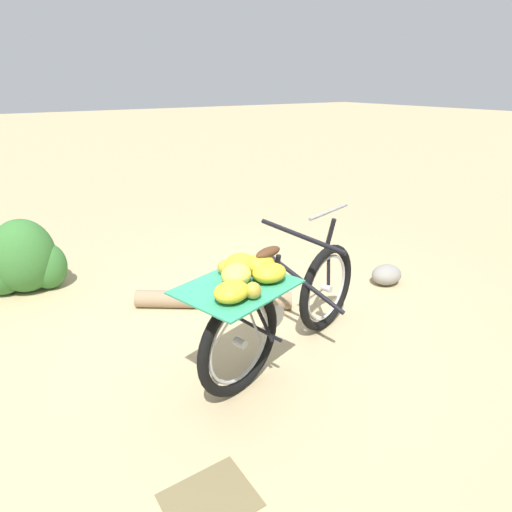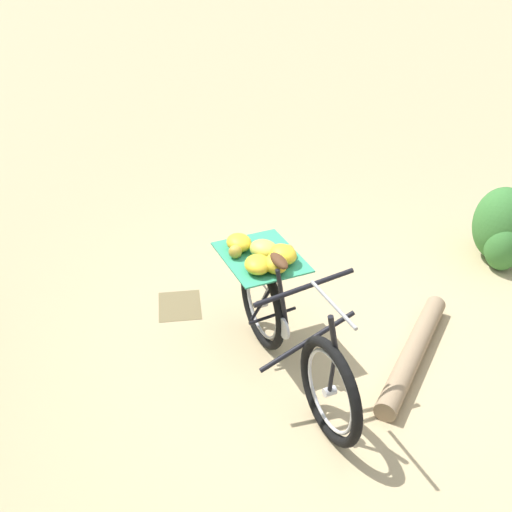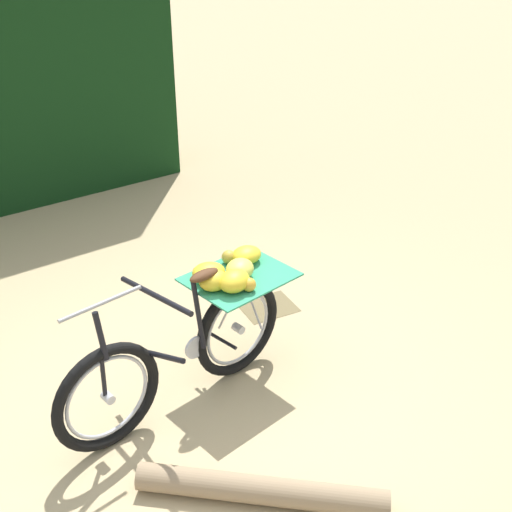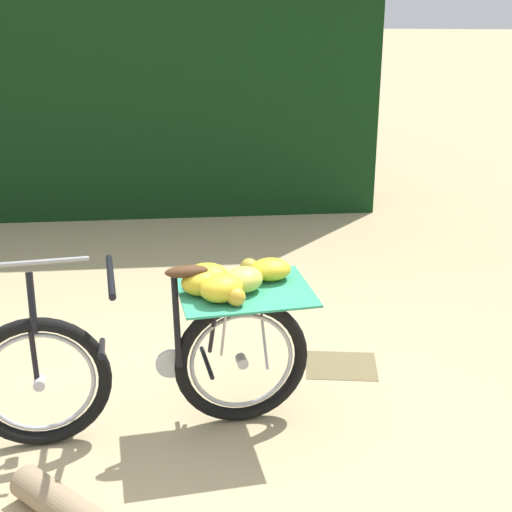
% 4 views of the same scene
% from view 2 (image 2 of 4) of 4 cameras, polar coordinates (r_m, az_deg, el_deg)
% --- Properties ---
extents(ground_plane, '(60.00, 60.00, 0.00)m').
position_cam_2_polar(ground_plane, '(4.87, 3.47, -9.77)').
color(ground_plane, tan).
extents(bicycle, '(1.79, 0.90, 1.03)m').
position_cam_2_polar(bicycle, '(4.50, 2.56, -5.46)').
color(bicycle, black).
rests_on(bicycle, ground_plane).
extents(fallen_log, '(1.26, 0.95, 0.16)m').
position_cam_2_polar(fallen_log, '(5.00, 13.99, -8.44)').
color(fallen_log, '#937A5B').
rests_on(fallen_log, ground_plane).
extents(shrub_cluster, '(0.77, 0.53, 0.73)m').
position_cam_2_polar(shrub_cluster, '(6.42, 21.20, 2.37)').
color(shrub_cluster, '#387533').
rests_on(shrub_cluster, ground_plane).
extents(leaf_litter_patch, '(0.44, 0.36, 0.01)m').
position_cam_2_polar(leaf_litter_patch, '(5.51, -6.90, -4.46)').
color(leaf_litter_patch, olive).
rests_on(leaf_litter_patch, ground_plane).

